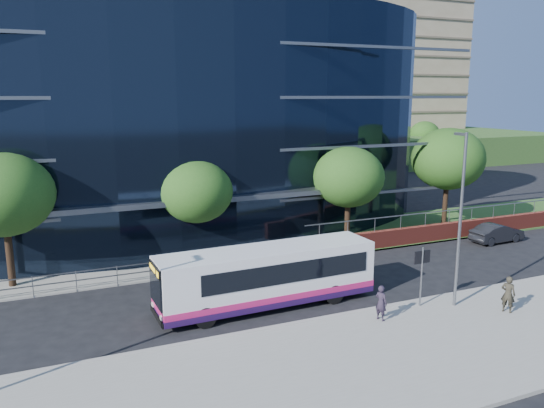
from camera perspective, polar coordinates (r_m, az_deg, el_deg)
name	(u,v)px	position (r m, az deg, el deg)	size (l,w,h in m)	color
ground	(318,311)	(24.92, 4.94, -11.42)	(200.00, 200.00, 0.00)	black
pavement_near	(381,358)	(21.05, 11.66, -15.96)	(80.00, 8.00, 0.15)	gray
kerb	(328,318)	(24.08, 6.10, -12.08)	(80.00, 0.25, 0.16)	gray
yellow_line_outer	(326,318)	(24.27, 5.86, -12.07)	(80.00, 0.08, 0.01)	gold
yellow_line_inner	(325,316)	(24.39, 5.68, -11.95)	(80.00, 0.08, 0.01)	gold
far_forecourt	(143,259)	(32.98, -13.70, -5.79)	(50.00, 8.00, 0.10)	gray
grass_verge	(512,215)	(47.83, 24.41, -1.10)	(36.00, 8.00, 0.12)	#2D511E
glass_office	(142,119)	(41.60, -13.86, 8.90)	(44.00, 23.10, 16.00)	black
retaining_wall	(513,223)	(42.38, 24.49, -1.87)	(34.00, 0.40, 2.11)	maroon
guard_railings	(117,271)	(28.71, -16.34, -6.95)	(24.00, 0.05, 1.10)	slate
apartment_block	(326,86)	(88.50, 5.82, 12.47)	(60.00, 42.00, 30.00)	#2D511E
street_sign	(422,264)	(25.33, 15.82, -6.26)	(0.85, 0.09, 2.80)	slate
tree_far_a	(3,195)	(29.60, -26.92, 0.88)	(4.95, 4.95, 6.98)	black
tree_far_b	(196,192)	(31.18, -8.15, 1.30)	(4.29, 4.29, 6.05)	black
tree_far_c	(349,177)	(34.63, 8.24, 2.87)	(4.62, 4.62, 6.51)	black
tree_far_d	(448,159)	(40.71, 18.42, 4.62)	(5.28, 5.28, 7.44)	black
tree_dist_e	(336,136)	(69.76, 6.85, 7.28)	(4.62, 4.62, 6.51)	black
tree_dist_f	(424,134)	(80.57, 16.08, 7.25)	(4.29, 4.29, 6.05)	black
streetlight_east	(460,215)	(25.28, 19.59, -1.15)	(0.15, 0.77, 8.00)	slate
city_bus	(269,276)	(24.90, -0.33, -7.71)	(10.47, 2.67, 2.81)	silver
parked_car	(497,233)	(38.77, 23.04, -2.89)	(1.35, 3.87, 1.28)	black
pedestrian	(381,303)	(23.77, 11.65, -10.36)	(0.57, 0.38, 1.58)	#261E2E
pedestrian_b	(508,294)	(26.31, 24.06, -8.84)	(0.61, 0.40, 1.69)	#2D291F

